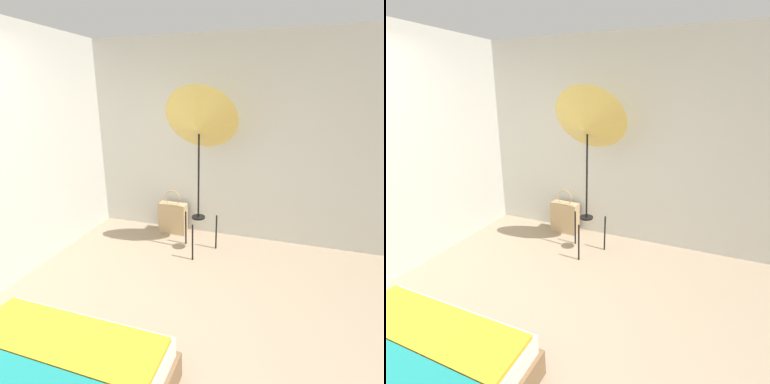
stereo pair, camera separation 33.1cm
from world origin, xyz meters
TOP-DOWN VIEW (x-y plane):
  - ground_plane at (0.00, 0.00)m, footprint 14.00×14.00m
  - wall_back at (0.00, 2.53)m, footprint 8.00×0.05m
  - wall_side_left at (-1.48, 1.00)m, footprint 0.05×8.00m
  - photo_umbrella at (0.21, 1.95)m, footprint 0.85×0.64m
  - tote_bag at (-0.28, 2.35)m, footprint 0.39×0.17m

SIDE VIEW (x-z plane):
  - ground_plane at x=0.00m, z-range 0.00..0.00m
  - tote_bag at x=-0.28m, z-range -0.09..0.54m
  - wall_back at x=0.00m, z-range 0.00..2.60m
  - wall_side_left at x=-1.48m, z-range 0.00..2.60m
  - photo_umbrella at x=0.21m, z-range 0.57..2.57m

